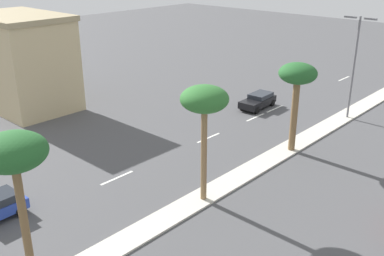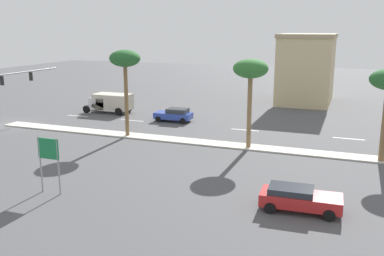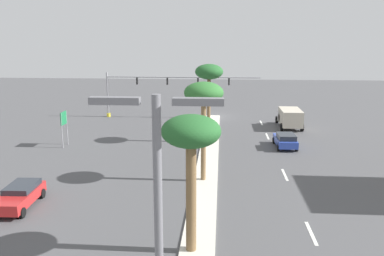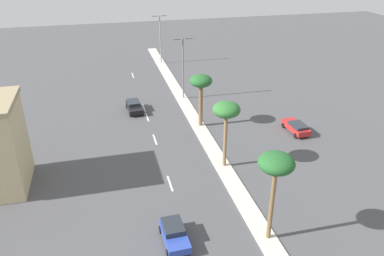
{
  "view_description": "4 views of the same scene",
  "coord_description": "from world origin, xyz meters",
  "views": [
    {
      "loc": [
        16.38,
        7.01,
        14.66
      ],
      "look_at": [
        -2.57,
        27.6,
        3.62
      ],
      "focal_mm": 41.85,
      "sensor_mm": 36.0,
      "label": 1
    },
    {
      "loc": [
        34.58,
        33.58,
        9.94
      ],
      "look_at": [
        1.73,
        21.16,
        1.72
      ],
      "focal_mm": 40.07,
      "sensor_mm": 36.0,
      "label": 2
    },
    {
      "loc": [
        -1.1,
        54.62,
        10.63
      ],
      "look_at": [
        1.39,
        20.91,
        3.01
      ],
      "focal_mm": 37.76,
      "sensor_mm": 36.0,
      "label": 3
    },
    {
      "loc": [
        -11.83,
        -8.06,
        22.23
      ],
      "look_at": [
        -2.82,
        28.14,
        3.82
      ],
      "focal_mm": 35.78,
      "sensor_mm": 36.0,
      "label": 4
    }
  ],
  "objects": [
    {
      "name": "lane_stripe_near",
      "position": [
        -6.2,
        40.47,
        0.01
      ],
      "size": [
        0.2,
        2.8,
        0.01
      ],
      "primitive_type": "cube",
      "color": "silver",
      "rests_on": "ground"
    },
    {
      "name": "sedan_black_leading",
      "position": [
        -7.68,
        42.99,
        0.76
      ],
      "size": [
        2.19,
        4.48,
        1.41
      ],
      "color": "black",
      "rests_on": "ground"
    },
    {
      "name": "lane_stripe_rear",
      "position": [
        -6.2,
        43.8,
        0.01
      ],
      "size": [
        0.2,
        2.8,
        0.01
      ],
      "primitive_type": "cube",
      "color": "silver",
      "rests_on": "ground"
    },
    {
      "name": "median_curb",
      "position": [
        0.0,
        38.58,
        0.06
      ],
      "size": [
        1.8,
        77.16,
        0.12
      ],
      "primitive_type": "cube",
      "color": "beige",
      "rests_on": "ground"
    },
    {
      "name": "palm_tree_left",
      "position": [
        0.18,
        14.09,
        7.02
      ],
      "size": [
        2.81,
        2.81,
        7.92
      ],
      "color": "brown",
      "rests_on": "median_curb"
    },
    {
      "name": "lane_stripe_center",
      "position": [
        -6.2,
        23.83,
        0.01
      ],
      "size": [
        0.2,
        2.8,
        0.01
      ],
      "primitive_type": "cube",
      "color": "silver",
      "rests_on": "ground"
    },
    {
      "name": "street_lamp_center",
      "position": [
        0.29,
        46.17,
        5.62
      ],
      "size": [
        2.9,
        0.24,
        9.33
      ],
      "color": "slate",
      "rests_on": "median_curb"
    },
    {
      "name": "palm_tree_front",
      "position": [
        0.19,
        25.68,
        6.5
      ],
      "size": [
        2.88,
        2.88,
        7.4
      ],
      "color": "olive",
      "rests_on": "median_curb"
    },
    {
      "name": "commercial_building",
      "position": [
        -25.2,
        27.5,
        4.62
      ],
      "size": [
        10.82,
        7.05,
        9.2
      ],
      "color": "#C6B284",
      "rests_on": "ground"
    },
    {
      "name": "ground_plane",
      "position": [
        0.0,
        30.01,
        0.0
      ],
      "size": [
        160.0,
        160.0,
        0.0
      ],
      "primitive_type": "plane",
      "color": "#4C4C4F"
    },
    {
      "name": "lane_stripe_right",
      "position": [
        -6.2,
        59.4,
        0.01
      ],
      "size": [
        0.2,
        2.8,
        0.01
      ],
      "primitive_type": "cube",
      "color": "silver",
      "rests_on": "ground"
    },
    {
      "name": "palm_tree_inboard",
      "position": [
        0.31,
        36.06,
        5.94
      ],
      "size": [
        2.87,
        2.87,
        6.96
      ],
      "color": "brown",
      "rests_on": "median_curb"
    },
    {
      "name": "lane_stripe_front",
      "position": [
        -6.2,
        33.61,
        0.01
      ],
      "size": [
        0.2,
        2.8,
        0.01
      ],
      "primitive_type": "cube",
      "color": "silver",
      "rests_on": "ground"
    }
  ]
}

